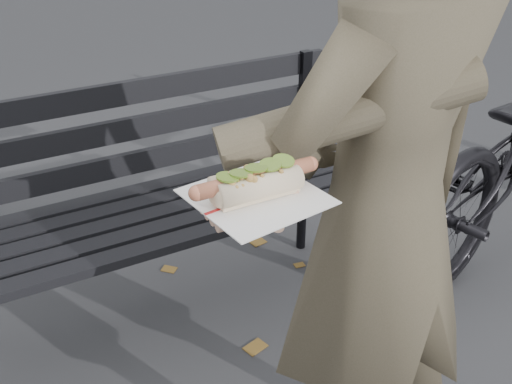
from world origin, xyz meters
TOP-DOWN VIEW (x-y plane):
  - park_bench at (0.07, 0.88)m, footprint 1.50×0.44m
  - person at (0.31, -0.02)m, footprint 0.65×0.47m
  - held_hotdog at (0.12, -0.07)m, footprint 0.62×0.33m

SIDE VIEW (x-z plane):
  - park_bench at x=0.07m, z-range 0.08..0.96m
  - person at x=0.31m, z-range 0.00..1.66m
  - held_hotdog at x=0.12m, z-range 1.00..1.20m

